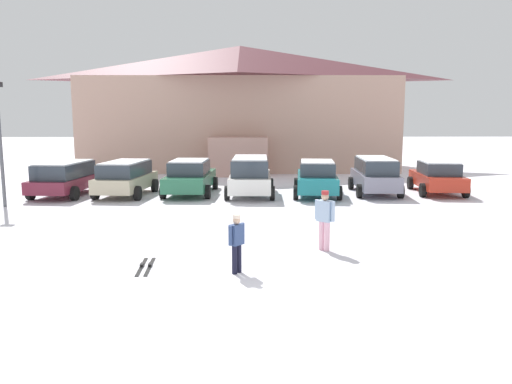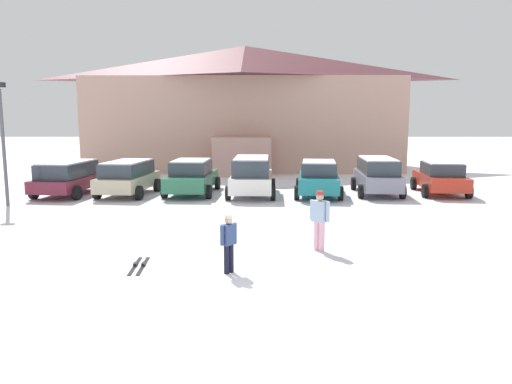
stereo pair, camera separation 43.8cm
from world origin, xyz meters
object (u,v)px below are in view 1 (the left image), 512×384
at_px(skier_teen_in_navy_coat, 237,240).
at_px(skier_adult_in_blue_parka, 325,217).
at_px(parked_red_sedan, 437,177).
at_px(parked_maroon_van, 65,177).
at_px(parked_green_coupe, 190,177).
at_px(lamp_post, 0,137).
at_px(parked_white_suv, 250,175).
at_px(parked_teal_hatchback, 317,178).
at_px(pair_of_skis, 146,266).
at_px(ski_lodge, 240,107).
at_px(parked_beige_suv, 126,177).
at_px(parked_grey_wagon, 375,174).

height_order(skier_teen_in_navy_coat, skier_adult_in_blue_parka, skier_adult_in_blue_parka).
bearing_deg(parked_red_sedan, parked_maroon_van, -178.78).
relative_size(parked_green_coupe, lamp_post, 0.97).
height_order(parked_white_suv, parked_teal_hatchback, parked_white_suv).
bearing_deg(parked_green_coupe, skier_adult_in_blue_parka, -64.89).
relative_size(parked_teal_hatchback, pair_of_skis, 3.07).
bearing_deg(parked_maroon_van, ski_lodge, 58.07).
bearing_deg(skier_teen_in_navy_coat, parked_beige_suv, 114.51).
distance_m(parked_beige_suv, parked_white_suv, 5.80).
relative_size(ski_lodge, parked_teal_hatchback, 4.63).
relative_size(parked_teal_hatchback, skier_adult_in_blue_parka, 2.81).
bearing_deg(lamp_post, parked_beige_suv, 32.66).
relative_size(parked_maroon_van, parked_white_suv, 0.98).
xyz_separation_m(parked_green_coupe, pair_of_skis, (0.15, -11.67, -0.81)).
bearing_deg(lamp_post, skier_teen_in_navy_coat, -42.87).
bearing_deg(parked_beige_suv, lamp_post, -147.34).
bearing_deg(parked_green_coupe, parked_maroon_van, -175.79).
xyz_separation_m(parked_beige_suv, lamp_post, (-4.31, -2.76, 1.97)).
bearing_deg(parked_green_coupe, skier_teen_in_navy_coat, -78.83).
distance_m(parked_maroon_van, parked_green_coupe, 5.77).
distance_m(parked_green_coupe, parked_white_suv, 2.91).
bearing_deg(parked_grey_wagon, ski_lodge, 117.47).
bearing_deg(parked_grey_wagon, parked_teal_hatchback, -171.62).
bearing_deg(ski_lodge, parked_teal_hatchback, -74.15).
distance_m(parked_teal_hatchback, skier_teen_in_navy_coat, 12.21).
xyz_separation_m(ski_lodge, skier_teen_in_navy_coat, (0.13, -24.66, -3.54)).
bearing_deg(skier_adult_in_blue_parka, parked_white_suv, 101.34).
xyz_separation_m(parked_teal_hatchback, pair_of_skis, (-5.81, -11.15, -0.81)).
distance_m(parked_maroon_van, pair_of_skis, 12.73).
bearing_deg(ski_lodge, skier_teen_in_navy_coat, -89.70).
xyz_separation_m(parked_grey_wagon, skier_adult_in_blue_parka, (-4.02, -10.13, 0.01)).
distance_m(parked_green_coupe, skier_adult_in_blue_parka, 11.29).
bearing_deg(parked_grey_wagon, parked_white_suv, -175.63).
bearing_deg(parked_white_suv, lamp_post, -165.19).
height_order(parked_green_coupe, parked_teal_hatchback, parked_green_coupe).
bearing_deg(parked_beige_suv, ski_lodge, 68.01).
bearing_deg(parked_red_sedan, pair_of_skis, -135.18).
height_order(parked_maroon_van, pair_of_skis, parked_maroon_van).
xyz_separation_m(parked_white_suv, parked_teal_hatchback, (3.11, 0.04, -0.13)).
height_order(parked_grey_wagon, skier_teen_in_navy_coat, parked_grey_wagon).
height_order(parked_maroon_van, parked_grey_wagon, parked_grey_wagon).
distance_m(parked_green_coupe, skier_teen_in_navy_coat, 12.43).
xyz_separation_m(parked_teal_hatchback, skier_teen_in_navy_coat, (-3.56, -11.68, -0.04)).
bearing_deg(parked_red_sedan, skier_teen_in_navy_coat, -127.84).
bearing_deg(parked_green_coupe, parked_beige_suv, -171.08).
xyz_separation_m(parked_maroon_van, parked_grey_wagon, (14.57, 0.33, 0.06)).
bearing_deg(parked_beige_suv, skier_adult_in_blue_parka, -51.62).
xyz_separation_m(parked_green_coupe, parked_white_suv, (2.85, -0.55, 0.13)).
relative_size(parked_red_sedan, lamp_post, 0.85).
xyz_separation_m(parked_red_sedan, lamp_post, (-19.10, -3.18, 2.05)).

